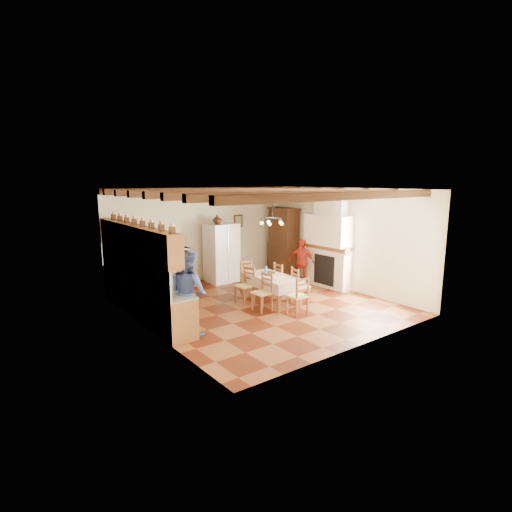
% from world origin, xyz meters
% --- Properties ---
extents(floor, '(6.00, 6.50, 0.02)m').
position_xyz_m(floor, '(0.00, 0.00, -0.01)').
color(floor, '#451809').
rests_on(floor, ground).
extents(ceiling, '(6.00, 6.50, 0.02)m').
position_xyz_m(ceiling, '(0.00, 0.00, 3.01)').
color(ceiling, white).
rests_on(ceiling, ground).
extents(wall_back, '(6.00, 0.02, 3.00)m').
position_xyz_m(wall_back, '(0.00, 3.26, 1.50)').
color(wall_back, beige).
rests_on(wall_back, ground).
extents(wall_front, '(6.00, 0.02, 3.00)m').
position_xyz_m(wall_front, '(0.00, -3.26, 1.50)').
color(wall_front, beige).
rests_on(wall_front, ground).
extents(wall_left, '(0.02, 6.50, 3.00)m').
position_xyz_m(wall_left, '(-3.01, 0.00, 1.50)').
color(wall_left, beige).
rests_on(wall_left, ground).
extents(wall_right, '(0.02, 6.50, 3.00)m').
position_xyz_m(wall_right, '(3.01, 0.00, 1.50)').
color(wall_right, beige).
rests_on(wall_right, ground).
extents(ceiling_beams, '(6.00, 6.30, 0.16)m').
position_xyz_m(ceiling_beams, '(0.00, 0.00, 2.91)').
color(ceiling_beams, '#33170F').
rests_on(ceiling_beams, ground).
extents(lower_cabinets_left, '(0.60, 4.30, 0.86)m').
position_xyz_m(lower_cabinets_left, '(-2.70, 1.05, 0.43)').
color(lower_cabinets_left, brown).
rests_on(lower_cabinets_left, ground).
extents(lower_cabinets_back, '(2.30, 0.60, 0.86)m').
position_xyz_m(lower_cabinets_back, '(-1.55, 2.95, 0.43)').
color(lower_cabinets_back, brown).
rests_on(lower_cabinets_back, ground).
extents(countertop_left, '(0.62, 4.30, 0.04)m').
position_xyz_m(countertop_left, '(-2.70, 1.05, 0.88)').
color(countertop_left, slate).
rests_on(countertop_left, lower_cabinets_left).
extents(countertop_back, '(2.34, 0.62, 0.04)m').
position_xyz_m(countertop_back, '(-1.55, 2.95, 0.88)').
color(countertop_back, slate).
rests_on(countertop_back, lower_cabinets_back).
extents(backsplash_left, '(0.03, 4.30, 0.60)m').
position_xyz_m(backsplash_left, '(-2.98, 1.05, 1.20)').
color(backsplash_left, beige).
rests_on(backsplash_left, ground).
extents(backsplash_back, '(2.30, 0.03, 0.60)m').
position_xyz_m(backsplash_back, '(-1.55, 3.23, 1.20)').
color(backsplash_back, beige).
rests_on(backsplash_back, ground).
extents(upper_cabinets, '(0.35, 4.20, 0.70)m').
position_xyz_m(upper_cabinets, '(-2.83, 1.05, 1.85)').
color(upper_cabinets, brown).
rests_on(upper_cabinets, ground).
extents(fireplace, '(0.56, 1.60, 2.80)m').
position_xyz_m(fireplace, '(2.72, 0.20, 1.40)').
color(fireplace, beige).
rests_on(fireplace, ground).
extents(wall_picture, '(0.34, 0.03, 0.42)m').
position_xyz_m(wall_picture, '(1.55, 3.23, 1.85)').
color(wall_picture, black).
rests_on(wall_picture, ground).
extents(refrigerator, '(0.95, 0.79, 1.87)m').
position_xyz_m(refrigerator, '(0.55, 2.73, 0.94)').
color(refrigerator, white).
rests_on(refrigerator, floor).
extents(hutch, '(0.68, 1.32, 2.30)m').
position_xyz_m(hutch, '(2.75, 2.27, 1.15)').
color(hutch, '#3A2612').
rests_on(hutch, floor).
extents(dining_table, '(0.93, 1.70, 0.73)m').
position_xyz_m(dining_table, '(0.39, -0.02, 0.65)').
color(dining_table, silver).
rests_on(dining_table, floor).
extents(chandelier, '(0.47, 0.47, 0.03)m').
position_xyz_m(chandelier, '(0.39, -0.02, 2.25)').
color(chandelier, black).
rests_on(chandelier, ground).
extents(chair_left_near, '(0.42, 0.44, 0.96)m').
position_xyz_m(chair_left_near, '(-0.23, -0.39, 0.48)').
color(chair_left_near, brown).
rests_on(chair_left_near, floor).
extents(chair_left_far, '(0.44, 0.46, 0.96)m').
position_xyz_m(chair_left_far, '(-0.19, 0.42, 0.48)').
color(chair_left_far, brown).
rests_on(chair_left_far, floor).
extents(chair_right_near, '(0.50, 0.51, 0.96)m').
position_xyz_m(chair_right_near, '(1.00, -0.47, 0.48)').
color(chair_right_near, brown).
rests_on(chair_right_near, floor).
extents(chair_right_far, '(0.43, 0.45, 0.96)m').
position_xyz_m(chair_right_far, '(1.03, 0.28, 0.48)').
color(chair_right_far, brown).
rests_on(chair_right_far, floor).
extents(chair_end_near, '(0.42, 0.40, 0.96)m').
position_xyz_m(chair_end_near, '(0.28, -1.12, 0.48)').
color(chair_end_near, brown).
rests_on(chair_end_near, floor).
extents(chair_end_far, '(0.43, 0.41, 0.96)m').
position_xyz_m(chair_end_far, '(0.44, 1.07, 0.48)').
color(chair_end_far, brown).
rests_on(chair_end_far, floor).
extents(person_man, '(0.53, 0.66, 1.56)m').
position_xyz_m(person_man, '(-2.31, 0.39, 0.78)').
color(person_man, white).
rests_on(person_man, floor).
extents(person_woman_blue, '(0.82, 0.98, 1.80)m').
position_xyz_m(person_woman_blue, '(-2.38, -0.63, 0.90)').
color(person_woman_blue, '#374A88').
rests_on(person_woman_blue, floor).
extents(person_woman_red, '(0.67, 0.92, 1.45)m').
position_xyz_m(person_woman_red, '(2.30, 0.89, 0.73)').
color(person_woman_red, '#B02B1A').
rests_on(person_woman_red, floor).
extents(microwave, '(0.55, 0.39, 0.30)m').
position_xyz_m(microwave, '(-0.77, 2.95, 1.05)').
color(microwave, silver).
rests_on(microwave, countertop_back).
extents(fridge_vase, '(0.29, 0.29, 0.29)m').
position_xyz_m(fridge_vase, '(0.41, 2.73, 2.02)').
color(fridge_vase, '#3A2612').
rests_on(fridge_vase, refrigerator).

